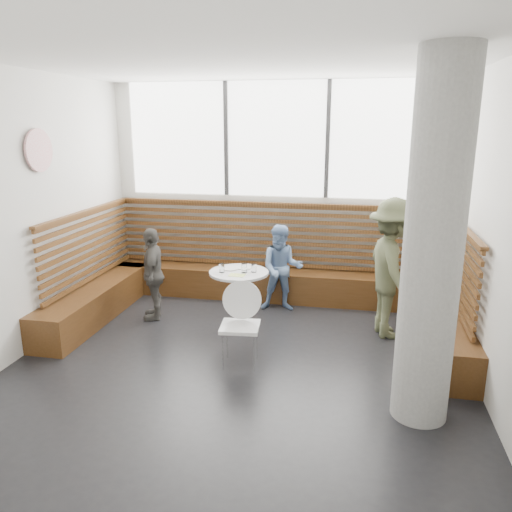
% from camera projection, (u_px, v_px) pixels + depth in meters
% --- Properties ---
extents(room, '(5.00, 5.00, 3.20)m').
position_uv_depth(room, '(237.00, 224.00, 5.13)').
color(room, silver).
rests_on(room, ground).
extents(booth, '(5.00, 2.50, 1.44)m').
position_uv_depth(booth, '(267.00, 282.00, 7.11)').
color(booth, '#432710').
rests_on(booth, ground).
extents(concrete_column, '(0.50, 0.50, 3.20)m').
position_uv_depth(concrete_column, '(433.00, 246.00, 4.20)').
color(concrete_column, gray).
rests_on(concrete_column, ground).
extents(wall_art, '(0.03, 0.50, 0.50)m').
position_uv_depth(wall_art, '(39.00, 150.00, 5.80)').
color(wall_art, white).
rests_on(wall_art, room).
extents(cafe_table, '(0.76, 0.76, 0.78)m').
position_uv_depth(cafe_table, '(239.00, 288.00, 6.40)').
color(cafe_table, silver).
rests_on(cafe_table, ground).
extents(cafe_chair, '(0.44, 0.43, 0.92)m').
position_uv_depth(cafe_chair, '(241.00, 317.00, 5.50)').
color(cafe_chair, white).
rests_on(cafe_chair, ground).
extents(adult_man, '(0.91, 1.26, 1.75)m').
position_uv_depth(adult_man, '(392.00, 269.00, 6.13)').
color(adult_man, '#4F5539').
rests_on(adult_man, ground).
extents(child_back, '(0.66, 0.55, 1.24)m').
position_uv_depth(child_back, '(282.00, 268.00, 7.05)').
color(child_back, '#6E8FC0').
rests_on(child_back, ground).
extents(child_left, '(0.51, 0.80, 1.26)m').
position_uv_depth(child_left, '(153.00, 274.00, 6.75)').
color(child_left, '#4F4D48').
rests_on(child_left, ground).
extents(plate_near, '(0.21, 0.21, 0.01)m').
position_uv_depth(plate_near, '(230.00, 269.00, 6.44)').
color(plate_near, white).
rests_on(plate_near, cafe_table).
extents(plate_far, '(0.19, 0.19, 0.01)m').
position_uv_depth(plate_far, '(244.00, 268.00, 6.48)').
color(plate_far, white).
rests_on(plate_far, cafe_table).
extents(glass_left, '(0.07, 0.07, 0.11)m').
position_uv_depth(glass_left, '(222.00, 268.00, 6.29)').
color(glass_left, white).
rests_on(glass_left, cafe_table).
extents(glass_mid, '(0.07, 0.07, 0.12)m').
position_uv_depth(glass_mid, '(244.00, 268.00, 6.29)').
color(glass_mid, white).
rests_on(glass_mid, cafe_table).
extents(glass_right, '(0.07, 0.07, 0.11)m').
position_uv_depth(glass_right, '(254.00, 268.00, 6.31)').
color(glass_right, white).
rests_on(glass_right, cafe_table).
extents(menu_card, '(0.20, 0.15, 0.00)m').
position_uv_depth(menu_card, '(237.00, 275.00, 6.18)').
color(menu_card, '#A5C64C').
rests_on(menu_card, cafe_table).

